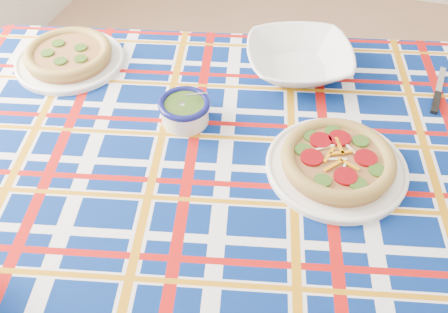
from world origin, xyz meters
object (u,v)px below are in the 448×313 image
(main_focaccia_plate, at_px, (338,160))
(serving_bowl, at_px, (299,60))
(dining_table, at_px, (257,176))
(pesto_bowl, at_px, (185,109))

(main_focaccia_plate, distance_m, serving_bowl, 0.40)
(dining_table, bearing_deg, serving_bowl, 73.20)
(dining_table, distance_m, serving_bowl, 0.38)
(dining_table, height_order, main_focaccia_plate, main_focaccia_plate)
(serving_bowl, bearing_deg, main_focaccia_plate, -65.23)
(pesto_bowl, distance_m, serving_bowl, 0.38)
(main_focaccia_plate, height_order, pesto_bowl, pesto_bowl)
(dining_table, distance_m, main_focaccia_plate, 0.22)
(serving_bowl, bearing_deg, pesto_bowl, -127.73)
(dining_table, height_order, pesto_bowl, pesto_bowl)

